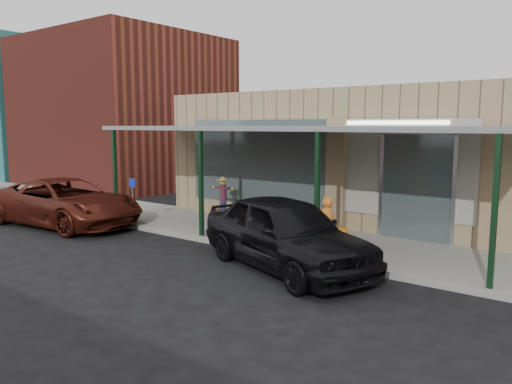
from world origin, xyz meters
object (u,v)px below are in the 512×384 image
Objects in this scene: handicap_sign at (133,194)px; barrel_pumpkin at (342,243)px; car_maroon at (65,202)px; barrel_scarecrow at (223,206)px; parked_sedan at (286,233)px.

barrel_pumpkin is at bearing 1.45° from handicap_sign.
barrel_pumpkin is 0.12× the size of car_maroon.
barrel_scarecrow is 4.95m from barrel_pumpkin.
barrel_pumpkin is at bearing -83.14° from car_maroon.
barrel_scarecrow is 0.28× the size of parked_sedan.
handicap_sign is 2.12m from car_maroon.
handicap_sign reaches higher than barrel_pumpkin.
parked_sedan is at bearing -92.49° from car_maroon.
barrel_scarecrow is 1.06× the size of handicap_sign.
barrel_scarecrow reaches higher than handicap_sign.
parked_sedan is (-0.60, -1.47, 0.43)m from barrel_pumpkin.
handicap_sign is (-7.10, -0.41, 0.63)m from barrel_pumpkin.
handicap_sign reaches higher than car_maroon.
barrel_scarecrow is at bearing 33.62° from handicap_sign.
car_maroon is (-8.16, -0.24, -0.07)m from parked_sedan.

